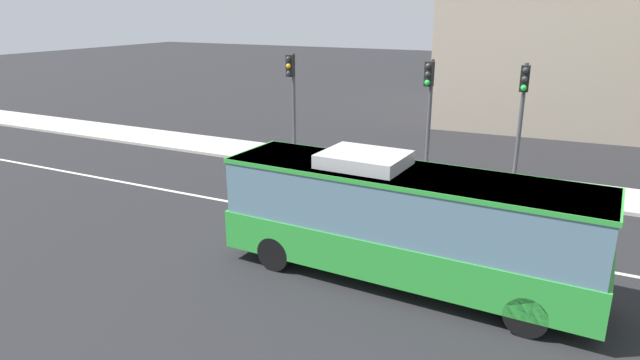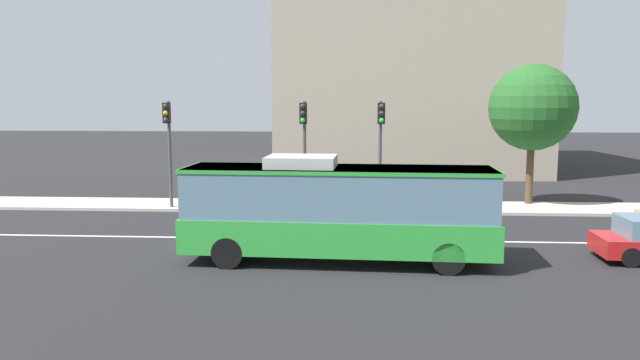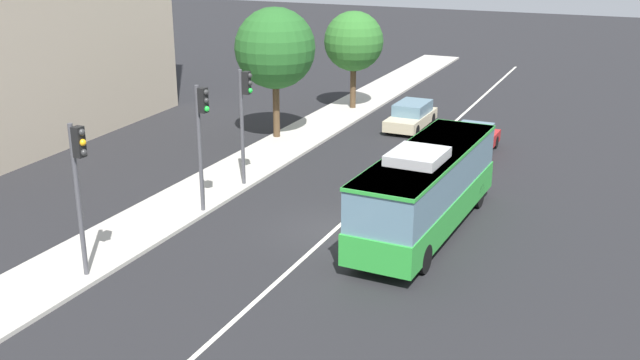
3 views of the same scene
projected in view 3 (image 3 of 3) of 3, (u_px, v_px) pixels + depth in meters
name	position (u px, v px, depth m)	size (l,w,h in m)	color
ground_plane	(334.00, 230.00, 27.99)	(160.00, 160.00, 0.00)	black
sidewalk_kerb	(183.00, 203.00, 30.60)	(80.00, 3.11, 0.14)	#B2ADA3
lane_centre_line	(334.00, 230.00, 27.99)	(76.00, 0.16, 0.01)	silver
transit_bus	(426.00, 186.00, 27.33)	(10.09, 2.91, 3.46)	green
sedan_beige	(411.00, 116.00, 42.04)	(4.52, 1.87, 1.46)	#C6B793
sedan_red	(473.00, 140.00, 37.17)	(4.54, 1.91, 1.46)	#B21919
traffic_light_near_corner	(245.00, 108.00, 31.55)	(0.34, 0.62, 5.20)	#47474C
traffic_light_mid_block	(202.00, 128.00, 28.46)	(0.34, 0.62, 5.20)	#47474C
traffic_light_far_corner	(79.00, 175.00, 23.00)	(0.32, 0.62, 5.20)	#47474C
street_tree_kerbside_left	(275.00, 48.00, 38.53)	(4.23, 4.23, 7.02)	#4C3823
street_tree_kerbside_centre	(354.00, 41.00, 45.17)	(3.64, 3.64, 6.10)	#4C3823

